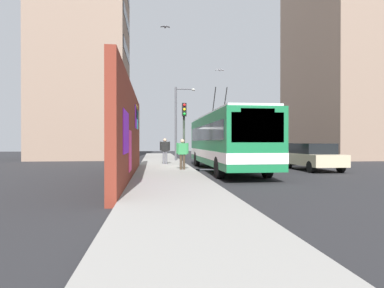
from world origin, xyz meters
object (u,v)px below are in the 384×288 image
object	(u,v)px
parked_car_champagne	(313,156)
parked_car_white	(276,153)
pedestrian_at_curb	(182,152)
parked_car_dark_gray	(235,149)
pedestrian_midblock	(165,149)
street_lamp	(178,118)
traffic_light	(184,123)
city_bus	(225,140)
parked_car_black	(252,151)

from	to	relation	value
parked_car_champagne	parked_car_white	size ratio (longest dim) A/B	1.00
parked_car_white	parked_car_champagne	bearing A→B (deg)	-180.00
parked_car_champagne	pedestrian_at_curb	bearing A→B (deg)	91.99
parked_car_dark_gray	pedestrian_midblock	size ratio (longest dim) A/B	2.31
parked_car_white	street_lamp	size ratio (longest dim) A/B	0.72
parked_car_dark_gray	traffic_light	bearing A→B (deg)	154.41
pedestrian_midblock	traffic_light	xyz separation A→B (m)	(-1.87, -1.15, 1.66)
parked_car_white	pedestrian_midblock	xyz separation A→B (m)	(-1.32, 8.50, 0.37)
city_bus	parked_car_dark_gray	bearing A→B (deg)	-16.42
pedestrian_midblock	parked_car_white	bearing A→B (deg)	-81.16
parked_car_white	traffic_light	distance (m)	8.26
city_bus	street_lamp	distance (m)	8.88
pedestrian_at_curb	parked_car_black	bearing A→B (deg)	-32.56
parked_car_dark_gray	street_lamp	distance (m)	12.06
parked_car_champagne	street_lamp	bearing A→B (deg)	40.20
parked_car_champagne	pedestrian_at_curb	distance (m)	7.71
parked_car_dark_gray	street_lamp	xyz separation A→B (m)	(-9.22, 7.25, 2.82)
pedestrian_at_curb	parked_car_white	bearing A→B (deg)	-52.51
pedestrian_at_curb	pedestrian_midblock	bearing A→B (deg)	9.87
parked_car_dark_gray	street_lamp	world-z (taller)	street_lamp
traffic_light	city_bus	bearing A→B (deg)	-136.95
city_bus	parked_car_champagne	bearing A→B (deg)	-91.64
city_bus	parked_car_white	size ratio (longest dim) A/B	2.65
city_bus	pedestrian_at_curb	size ratio (longest dim) A/B	6.92
traffic_light	street_lamp	size ratio (longest dim) A/B	0.66
parked_car_champagne	pedestrian_midblock	bearing A→B (deg)	63.06
parked_car_black	street_lamp	size ratio (longest dim) A/B	0.79
pedestrian_midblock	traffic_light	bearing A→B (deg)	-148.43
parked_car_champagne	parked_car_black	bearing A→B (deg)	0.00
parked_car_dark_gray	street_lamp	bearing A→B (deg)	141.80
parked_car_black	street_lamp	xyz separation A→B (m)	(-3.21, 7.25, 2.81)
city_bus	pedestrian_at_curb	bearing A→B (deg)	99.47
parked_car_dark_gray	traffic_light	distance (m)	17.14
parked_car_black	pedestrian_at_curb	distance (m)	14.31
pedestrian_midblock	street_lamp	xyz separation A→B (m)	(4.26, -1.25, 2.45)
pedestrian_midblock	traffic_light	distance (m)	2.75
parked_car_champagne	parked_car_white	bearing A→B (deg)	0.00
parked_car_champagne	pedestrian_midblock	xyz separation A→B (m)	(4.32, 8.50, 0.36)
parked_car_champagne	pedestrian_midblock	world-z (taller)	pedestrian_midblock
city_bus	pedestrian_midblock	xyz separation A→B (m)	(4.17, 3.30, -0.59)
pedestrian_midblock	parked_car_champagne	bearing A→B (deg)	-116.94
pedestrian_midblock	parked_car_dark_gray	bearing A→B (deg)	-32.22
parked_car_black	traffic_light	size ratio (longest dim) A/B	1.20
parked_car_white	parked_car_dark_gray	xyz separation A→B (m)	(12.16, 0.00, -0.00)
city_bus	parked_car_white	xyz separation A→B (m)	(5.49, -5.20, -0.96)
city_bus	pedestrian_at_curb	xyz separation A→B (m)	(-0.42, 2.50, -0.66)
parked_car_champagne	parked_car_dark_gray	distance (m)	17.80
pedestrian_at_curb	traffic_light	xyz separation A→B (m)	(2.72, -0.35, 1.72)
parked_car_white	street_lamp	bearing A→B (deg)	67.91
pedestrian_midblock	city_bus	bearing A→B (deg)	-141.66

